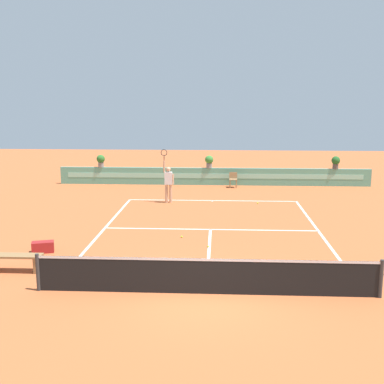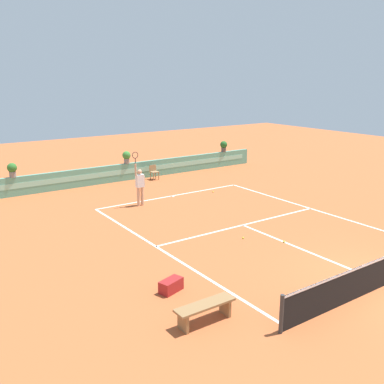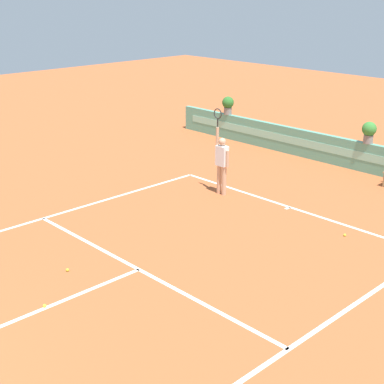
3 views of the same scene
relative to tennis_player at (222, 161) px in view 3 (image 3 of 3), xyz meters
The scene contains 9 objects.
ground_plane 5.79m from the tennis_player, 68.20° to the right, with size 60.00×60.00×0.00m, color #B2562D.
court_lines 5.15m from the tennis_player, 65.16° to the right, with size 8.32×11.94×0.01m.
back_wall_barrier 5.55m from the tennis_player, 67.45° to the left, with size 18.00×0.21×1.00m.
tennis_player is the anchor object (origin of this frame).
tennis_ball_near_baseline 7.58m from the tennis_player, 73.92° to the right, with size 0.07×0.07×0.07m, color #CCE033.
tennis_ball_mid_court 6.26m from the tennis_player, 79.79° to the right, with size 0.07×0.07×0.07m, color #CCE033.
tennis_ball_by_sideline 4.41m from the tennis_player, ahead, with size 0.07×0.07×0.07m, color #CCE033.
potted_plant_far_left 6.80m from the tennis_player, 131.31° to the left, with size 0.48×0.48×0.72m.
potted_plant_centre 5.44m from the tennis_player, 69.99° to the left, with size 0.48×0.48×0.72m.
Camera 3 is at (9.02, -0.62, 5.91)m, focal length 53.68 mm.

